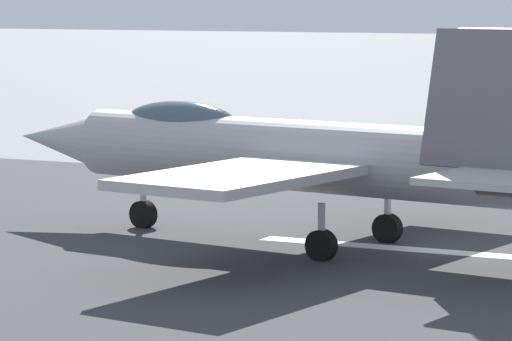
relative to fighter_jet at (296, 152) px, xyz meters
The scene contains 4 objects.
ground_plane 3.93m from the fighter_jet, 169.83° to the right, with size 400.00×400.00×0.00m, color slate.
runway_strip 3.94m from the fighter_jet, 169.88° to the right, with size 240.00×26.00×0.02m.
fighter_jet is the anchor object (origin of this frame).
marker_cone_mid 14.03m from the fighter_jet, 72.92° to the right, with size 0.44×0.44×0.55m, color orange.
Camera 1 is at (-12.48, 35.18, 6.35)m, focal length 105.88 mm.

